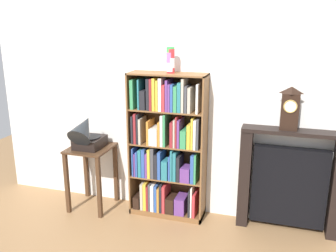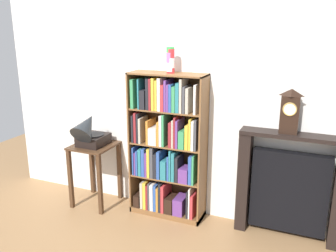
% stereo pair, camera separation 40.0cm
% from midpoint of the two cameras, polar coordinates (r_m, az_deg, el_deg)
% --- Properties ---
extents(ground_plane, '(7.91, 6.40, 0.02)m').
position_cam_midpoint_polar(ground_plane, '(4.31, 1.97, -14.48)').
color(ground_plane, '#997047').
extents(wall_back, '(4.91, 0.08, 2.60)m').
position_cam_midpoint_polar(wall_back, '(4.06, 6.50, 3.42)').
color(wall_back, silver).
rests_on(wall_back, ground).
extents(bookshelf, '(0.86, 0.30, 1.66)m').
position_cam_midpoint_polar(bookshelf, '(4.08, 2.54, -3.98)').
color(bookshelf, brown).
rests_on(bookshelf, ground).
extents(cup_stack, '(0.09, 0.09, 0.27)m').
position_cam_midpoint_polar(cup_stack, '(3.85, 3.41, 10.30)').
color(cup_stack, red).
rests_on(cup_stack, bookshelf).
extents(side_table_left, '(0.48, 0.51, 0.76)m').
position_cam_midpoint_polar(side_table_left, '(4.47, -8.98, -5.50)').
color(side_table_left, '#472D1C').
rests_on(side_table_left, ground).
extents(gramophone, '(0.30, 0.49, 0.47)m').
position_cam_midpoint_polar(gramophone, '(4.28, -9.74, -0.83)').
color(gramophone, black).
rests_on(gramophone, side_table_left).
extents(fireplace_mantel, '(1.05, 0.21, 1.13)m').
position_cam_midpoint_polar(fireplace_mantel, '(4.01, 21.39, -9.01)').
color(fireplace_mantel, black).
rests_on(fireplace_mantel, ground).
extents(mantel_clock, '(0.17, 0.12, 0.44)m').
position_cam_midpoint_polar(mantel_clock, '(3.75, 21.62, 2.14)').
color(mantel_clock, black).
rests_on(mantel_clock, fireplace_mantel).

